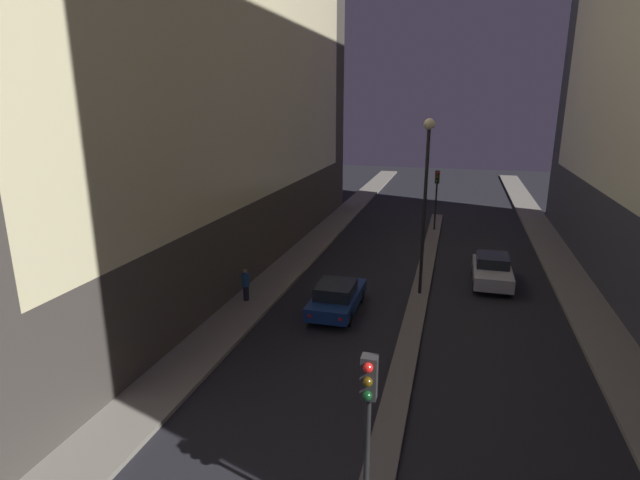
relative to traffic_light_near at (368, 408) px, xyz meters
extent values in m
cube|color=#423D38|center=(-11.45, 15.95, 9.04)|extent=(6.00, 37.07, 24.63)
cube|color=beige|center=(-8.47, 15.95, 10.27)|extent=(0.05, 31.51, 18.72)
cube|color=#66605B|center=(0.00, 15.42, -3.20)|extent=(0.86, 34.00, 0.15)
cylinder|color=black|center=(0.00, 0.03, -1.46)|extent=(0.12, 0.12, 3.35)
cube|color=#2D2D2D|center=(0.00, 0.03, 0.67)|extent=(0.32, 0.28, 0.90)
sphere|color=red|center=(0.00, -0.15, 0.97)|extent=(0.20, 0.20, 0.20)
sphere|color=#4C380A|center=(0.00, -0.15, 0.67)|extent=(0.20, 0.20, 0.20)
sphere|color=#0F3D19|center=(0.00, -0.15, 0.37)|extent=(0.20, 0.20, 0.20)
cylinder|color=black|center=(0.00, 27.29, -1.46)|extent=(0.12, 0.12, 3.35)
cube|color=#2D2D2D|center=(0.00, 27.29, 0.67)|extent=(0.32, 0.28, 0.90)
sphere|color=red|center=(0.00, 27.11, 0.97)|extent=(0.20, 0.20, 0.20)
sphere|color=#4C380A|center=(0.00, 27.11, 0.67)|extent=(0.20, 0.20, 0.20)
sphere|color=#0F3D19|center=(0.00, 27.11, 0.37)|extent=(0.20, 0.20, 0.20)
cylinder|color=black|center=(0.00, 14.50, 0.78)|extent=(0.16, 0.16, 7.82)
sphere|color=#F9EAB2|center=(0.00, 14.50, 4.84)|extent=(0.50, 0.50, 0.50)
cube|color=navy|center=(-3.41, 11.61, -2.67)|extent=(1.85, 4.28, 0.57)
cube|color=black|center=(-3.41, 11.29, -2.11)|extent=(1.57, 1.93, 0.55)
cube|color=red|center=(-4.05, 9.47, -2.64)|extent=(0.14, 0.04, 0.10)
cube|color=red|center=(-2.76, 9.47, -2.64)|extent=(0.14, 0.04, 0.10)
cylinder|color=black|center=(-4.22, 12.94, -2.96)|extent=(0.22, 0.64, 0.64)
cylinder|color=black|center=(-2.59, 12.94, -2.96)|extent=(0.22, 0.64, 0.64)
cylinder|color=black|center=(-4.22, 10.28, -2.96)|extent=(0.22, 0.64, 0.64)
cylinder|color=black|center=(-2.59, 10.28, -2.96)|extent=(0.22, 0.64, 0.64)
cube|color=#B2B2B7|center=(3.41, 17.00, -2.63)|extent=(1.84, 4.08, 0.65)
cube|color=black|center=(3.41, 17.30, -2.04)|extent=(1.57, 1.84, 0.52)
cube|color=red|center=(2.76, 19.04, -2.60)|extent=(0.14, 0.04, 0.10)
cube|color=red|center=(4.05, 19.04, -2.60)|extent=(0.14, 0.04, 0.10)
cylinder|color=black|center=(2.59, 18.26, -2.96)|extent=(0.22, 0.64, 0.64)
cylinder|color=black|center=(4.22, 18.26, -2.96)|extent=(0.22, 0.64, 0.64)
cylinder|color=black|center=(2.59, 15.73, -2.96)|extent=(0.22, 0.64, 0.64)
cylinder|color=black|center=(4.22, 15.73, -2.96)|extent=(0.22, 0.64, 0.64)
cylinder|color=black|center=(-7.70, 11.41, -2.77)|extent=(0.27, 0.27, 0.70)
cylinder|color=navy|center=(-7.70, 11.41, -2.11)|extent=(0.35, 0.35, 0.62)
sphere|color=#9E704C|center=(-7.70, 11.41, -1.70)|extent=(0.20, 0.20, 0.20)
camera|label=1|loc=(1.37, -8.48, 5.82)|focal=28.00mm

